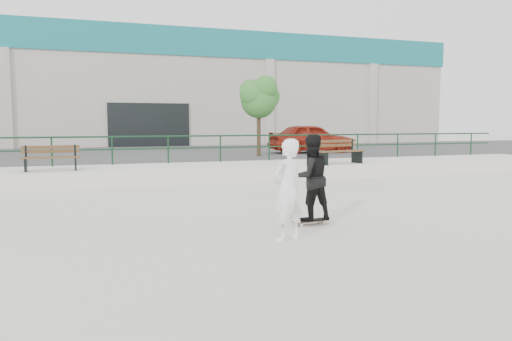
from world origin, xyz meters
name	(u,v)px	position (x,y,z in m)	size (l,w,h in m)	color
ground	(328,238)	(0.00, 0.00, 0.00)	(120.00, 120.00, 0.00)	silver
ledge	(203,172)	(0.00, 9.50, 0.25)	(30.00, 3.00, 0.50)	silver
parking_strip	(165,157)	(0.00, 18.00, 0.25)	(60.00, 14.00, 0.50)	#3F3F3F
railing	(195,143)	(0.00, 10.80, 1.24)	(28.00, 0.06, 1.03)	#143820
commercial_building	(135,89)	(0.00, 31.99, 4.58)	(44.20, 16.33, 8.00)	beige
bench_left	(51,158)	(-4.95, 9.17, 0.90)	(1.74, 0.54, 0.80)	#4F341B
bench_right	(339,152)	(4.85, 8.47, 0.94)	(2.02, 0.95, 0.90)	#4F341B
tree	(259,96)	(3.48, 13.31, 3.16)	(2.00, 1.77, 3.55)	#453622
red_car	(311,138)	(6.78, 14.88, 1.22)	(1.70, 4.22, 1.44)	maroon
skateboard	(310,221)	(0.20, 1.14, 0.07)	(0.80, 0.30, 0.09)	black
standing_skater	(311,177)	(0.20, 1.14, 0.94)	(0.82, 0.64, 1.69)	black
seated_skater	(288,190)	(-0.73, 0.08, 0.87)	(0.64, 0.42, 1.74)	white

